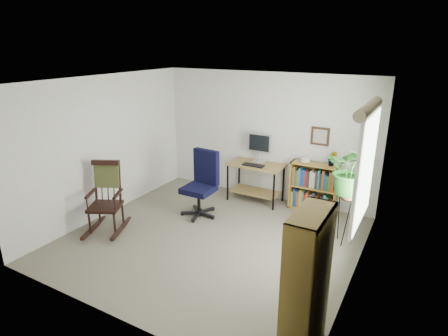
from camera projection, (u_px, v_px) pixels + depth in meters
The scene contains 18 objects.
floor at pixel (211, 239), 5.79m from camera, with size 4.20×4.00×0.00m, color gray.
ceiling at pixel (209, 81), 5.02m from camera, with size 4.20×4.00×0.00m, color silver.
wall_back at pixel (266, 137), 7.06m from camera, with size 4.20×0.00×2.40m, color silver.
wall_front at pixel (107, 221), 3.75m from camera, with size 4.20×0.00×2.40m, color silver.
wall_left at pixel (105, 147), 6.38m from camera, with size 0.00×4.00×2.40m, color silver.
wall_right at pixel (362, 193), 4.43m from camera, with size 0.00×4.00×2.40m, color silver.
window at pixel (365, 170), 4.63m from camera, with size 0.12×1.20×1.50m, color silver, non-canonical shape.
desk at pixel (255, 182), 7.10m from camera, with size 1.02×0.56×0.74m, color olive, non-canonical shape.
monitor at pixel (259, 148), 7.01m from camera, with size 0.46×0.16×0.56m, color silver, non-canonical shape.
keyboard at pixel (253, 165), 6.88m from camera, with size 0.40×0.15×0.03m, color black.
office_chair at pixel (198, 184), 6.41m from camera, with size 0.64×0.64×1.17m, color black, non-canonical shape.
rocking_chair at pixel (104, 197), 5.90m from camera, with size 0.59×0.99×1.15m, color black, non-canonical shape.
low_bookshelf at pixel (314, 187), 6.67m from camera, with size 0.84×0.28×0.88m, color olive, non-canonical shape.
tall_bookshelf at pixel (306, 287), 3.45m from camera, with size 0.28×0.66×1.52m, color olive, non-canonical shape.
plant_stand at pixel (346, 217), 5.56m from camera, with size 0.24×0.24×0.86m, color black, non-canonical shape.
spider_plant at pixel (354, 146), 5.21m from camera, with size 1.69×1.88×1.46m, color #286A25.
potted_plant_small at pixel (332, 163), 6.39m from camera, with size 0.13×0.24×0.11m, color #286A25.
framed_picture at pixel (320, 136), 6.51m from camera, with size 0.32×0.04×0.32m, color black, non-canonical shape.
Camera 1 is at (2.69, -4.37, 2.90)m, focal length 30.00 mm.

